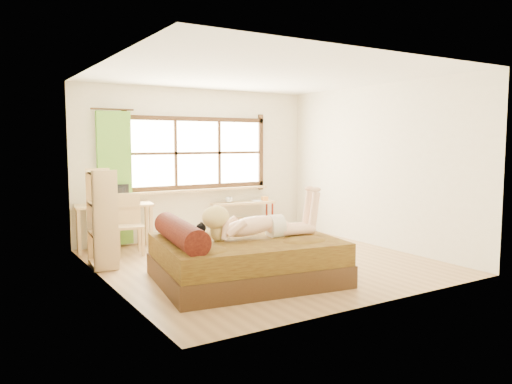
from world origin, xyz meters
TOP-DOWN VIEW (x-y plane):
  - floor at (0.00, 0.00)m, footprint 4.50×4.50m
  - ceiling at (0.00, 0.00)m, footprint 4.50×4.50m
  - wall_back at (0.00, 2.25)m, footprint 4.50×0.00m
  - wall_front at (0.00, -2.25)m, footprint 4.50×0.00m
  - wall_left at (-2.25, 0.00)m, footprint 0.00×4.50m
  - wall_right at (2.25, 0.00)m, footprint 0.00×4.50m
  - window at (0.00, 2.22)m, footprint 2.80×0.16m
  - curtain at (-1.55, 2.13)m, footprint 0.55×0.10m
  - bed at (-0.76, -0.69)m, footprint 2.40×2.04m
  - woman at (-0.56, -0.75)m, footprint 1.57×0.65m
  - kitten at (-1.43, -0.60)m, footprint 0.34×0.18m
  - desk at (-1.63, 1.95)m, footprint 1.28×0.75m
  - monitor at (-1.63, 2.00)m, footprint 0.54×0.16m
  - chair at (-1.51, 1.59)m, footprint 0.49×0.49m
  - pipe_shelf at (0.86, 2.07)m, footprint 1.26×0.45m
  - cup at (0.55, 2.07)m, footprint 0.15×0.15m
  - book at (1.05, 2.07)m, footprint 0.20×0.25m
  - bookshelf at (-2.08, 0.93)m, footprint 0.39×0.62m

SIDE VIEW (x-z plane):
  - floor at x=0.00m, z-range 0.00..0.00m
  - bed at x=-0.76m, z-range -0.12..0.71m
  - pipe_shelf at x=0.86m, z-range 0.10..0.80m
  - chair at x=-1.51m, z-range 0.05..1.00m
  - book at x=1.05m, z-range 0.62..0.64m
  - desk at x=-1.63m, z-range 0.28..1.03m
  - cup at x=0.55m, z-range 0.62..0.72m
  - kitten at x=-1.43m, z-range 0.54..0.81m
  - bookshelf at x=-2.08m, z-range 0.01..1.38m
  - woman at x=-0.56m, z-range 0.54..1.20m
  - monitor at x=-1.63m, z-range 0.75..1.06m
  - curtain at x=-1.55m, z-range 0.05..2.25m
  - wall_back at x=0.00m, z-range -0.90..3.60m
  - wall_front at x=0.00m, z-range -0.90..3.60m
  - wall_left at x=-2.25m, z-range -0.90..3.60m
  - wall_right at x=2.25m, z-range -0.90..3.60m
  - window at x=0.00m, z-range 0.78..2.24m
  - ceiling at x=0.00m, z-range 2.70..2.70m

